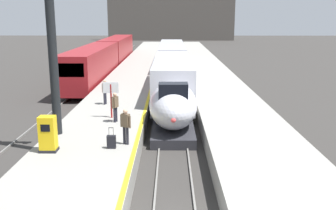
{
  "coord_description": "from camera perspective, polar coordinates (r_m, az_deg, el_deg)",
  "views": [
    {
      "loc": [
        -0.15,
        -10.69,
        6.92
      ],
      "look_at": [
        -0.3,
        11.4,
        1.8
      ],
      "focal_mm": 41.24,
      "sensor_mm": 36.0,
      "label": 1
    }
  ],
  "objects": [
    {
      "name": "highspeed_train_main",
      "position": [
        37.56,
        0.61,
        5.42
      ],
      "size": [
        2.92,
        37.26,
        3.6
      ],
      "color": "silver",
      "rests_on": "ground"
    },
    {
      "name": "rail_secondary_left",
      "position": [
        39.76,
        -12.28,
        2.81
      ],
      "size": [
        0.08,
        110.0,
        0.12
      ],
      "primitive_type": "cube",
      "color": "slate",
      "rests_on": "ground"
    },
    {
      "name": "rail_secondary_right",
      "position": [
        39.46,
        -10.15,
        2.83
      ],
      "size": [
        0.08,
        110.0,
        0.12
      ],
      "primitive_type": "cube",
      "color": "slate",
      "rests_on": "ground"
    },
    {
      "name": "rail_main_right",
      "position": [
        38.81,
        1.71,
        2.86
      ],
      "size": [
        0.08,
        110.0,
        0.12
      ],
      "primitive_type": "cube",
      "color": "slate",
      "rests_on": "ground"
    },
    {
      "name": "rail_main_left",
      "position": [
        38.8,
        -0.51,
        2.86
      ],
      "size": [
        0.08,
        110.0,
        0.12
      ],
      "primitive_type": "cube",
      "color": "slate",
      "rests_on": "ground"
    },
    {
      "name": "rolling_suitcase",
      "position": [
        17.71,
        -8.36,
        -5.4
      ],
      "size": [
        0.4,
        0.22,
        0.98
      ],
      "color": "black",
      "rests_on": "platform_left"
    },
    {
      "name": "platform_left_safety_stripe",
      "position": [
        35.95,
        -2.21,
        3.65
      ],
      "size": [
        0.2,
        107.8,
        0.01
      ],
      "primitive_type": "cube",
      "color": "yellow",
      "rests_on": "platform_left"
    },
    {
      "name": "platform_left",
      "position": [
        36.22,
        -5.81,
        2.81
      ],
      "size": [
        4.8,
        110.0,
        1.05
      ],
      "primitive_type": "cube",
      "color": "gray",
      "rests_on": "ground"
    },
    {
      "name": "regional_train_adjacent",
      "position": [
        49.07,
        -9.02,
        7.28
      ],
      "size": [
        2.85,
        36.6,
        3.8
      ],
      "color": "maroon",
      "rests_on": "ground"
    },
    {
      "name": "station_column_mid",
      "position": [
        19.68,
        -16.95,
        11.43
      ],
      "size": [
        4.0,
        0.68,
        9.14
      ],
      "color": "black",
      "rests_on": "platform_left"
    },
    {
      "name": "ticket_machine_yellow",
      "position": [
        17.82,
        -17.32,
        -4.29
      ],
      "size": [
        0.76,
        0.62,
        1.6
      ],
      "color": "yellow",
      "rests_on": "platform_left"
    },
    {
      "name": "terminus_back_wall",
      "position": [
        112.69,
        0.47,
        13.08
      ],
      "size": [
        36.0,
        2.0,
        14.0
      ],
      "primitive_type": "cube",
      "color": "#4C4742",
      "rests_on": "ground"
    },
    {
      "name": "departure_info_board",
      "position": [
        22.71,
        -8.43,
        1.83
      ],
      "size": [
        0.9,
        0.1,
        2.12
      ],
      "color": "maroon",
      "rests_on": "platform_left"
    },
    {
      "name": "platform_right",
      "position": [
        36.25,
        7.04,
        2.79
      ],
      "size": [
        4.8,
        110.0,
        1.05
      ],
      "primitive_type": "cube",
      "color": "gray",
      "rests_on": "ground"
    },
    {
      "name": "passenger_near_edge",
      "position": [
        17.98,
        -6.29,
        -2.78
      ],
      "size": [
        0.51,
        0.37,
        1.69
      ],
      "color": "#23232D",
      "rests_on": "platform_left"
    },
    {
      "name": "passenger_far_waiting",
      "position": [
        26.38,
        -9.33,
        2.22
      ],
      "size": [
        0.33,
        0.54,
        1.69
      ],
      "color": "#23232D",
      "rests_on": "platform_left"
    },
    {
      "name": "passenger_mid_platform",
      "position": [
        21.85,
        -7.82,
        0.02
      ],
      "size": [
        0.37,
        0.52,
        1.69
      ],
      "color": "#23232D",
      "rests_on": "platform_left"
    }
  ]
}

